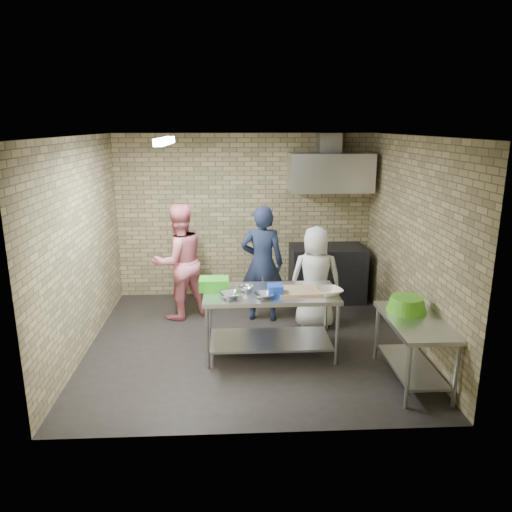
{
  "coord_description": "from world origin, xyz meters",
  "views": [
    {
      "loc": [
        -0.23,
        -6.07,
        2.84
      ],
      "look_at": [
        0.1,
        0.2,
        1.15
      ],
      "focal_mm": 34.57,
      "sensor_mm": 36.0,
      "label": 1
    }
  ],
  "objects_px": {
    "blue_tub": "(275,290)",
    "woman_pink": "(179,262)",
    "bottle_green": "(355,176)",
    "man_navy": "(262,264)",
    "woman_white": "(315,278)",
    "side_counter": "(413,350)",
    "green_basin": "(407,304)",
    "prep_table": "(270,323)",
    "green_crate": "(214,284)",
    "stove": "(327,273)"
  },
  "relations": [
    {
      "from": "blue_tub",
      "to": "woman_white",
      "type": "xyz_separation_m",
      "value": [
        0.66,
        0.93,
        -0.15
      ]
    },
    {
      "from": "green_basin",
      "to": "woman_white",
      "type": "relative_size",
      "value": 0.31
    },
    {
      "from": "side_counter",
      "to": "bottle_green",
      "type": "xyz_separation_m",
      "value": [
        0.0,
        2.99,
        1.64
      ]
    },
    {
      "from": "green_crate",
      "to": "woman_white",
      "type": "height_order",
      "value": "woman_white"
    },
    {
      "from": "man_navy",
      "to": "woman_pink",
      "type": "height_order",
      "value": "woman_pink"
    },
    {
      "from": "prep_table",
      "to": "green_crate",
      "type": "relative_size",
      "value": 4.5
    },
    {
      "from": "stove",
      "to": "blue_tub",
      "type": "bearing_deg",
      "value": -116.95
    },
    {
      "from": "stove",
      "to": "green_crate",
      "type": "distance_m",
      "value": 2.61
    },
    {
      "from": "man_navy",
      "to": "prep_table",
      "type": "bearing_deg",
      "value": 97.4
    },
    {
      "from": "side_counter",
      "to": "bottle_green",
      "type": "distance_m",
      "value": 3.41
    },
    {
      "from": "prep_table",
      "to": "green_basin",
      "type": "distance_m",
      "value": 1.67
    },
    {
      "from": "prep_table",
      "to": "stove",
      "type": "relative_size",
      "value": 1.38
    },
    {
      "from": "prep_table",
      "to": "woman_pink",
      "type": "distance_m",
      "value": 1.87
    },
    {
      "from": "green_crate",
      "to": "bottle_green",
      "type": "xyz_separation_m",
      "value": [
        2.25,
        2.08,
        1.12
      ]
    },
    {
      "from": "side_counter",
      "to": "green_basin",
      "type": "distance_m",
      "value": 0.52
    },
    {
      "from": "stove",
      "to": "green_crate",
      "type": "bearing_deg",
      "value": -134.33
    },
    {
      "from": "blue_tub",
      "to": "woman_pink",
      "type": "height_order",
      "value": "woman_pink"
    },
    {
      "from": "side_counter",
      "to": "woman_pink",
      "type": "xyz_separation_m",
      "value": [
        -2.8,
        2.1,
        0.49
      ]
    },
    {
      "from": "blue_tub",
      "to": "woman_white",
      "type": "distance_m",
      "value": 1.15
    },
    {
      "from": "prep_table",
      "to": "stove",
      "type": "xyz_separation_m",
      "value": [
        1.1,
        1.96,
        0.04
      ]
    },
    {
      "from": "woman_white",
      "to": "bottle_green",
      "type": "bearing_deg",
      "value": -115.88
    },
    {
      "from": "side_counter",
      "to": "woman_white",
      "type": "bearing_deg",
      "value": 117.42
    },
    {
      "from": "stove",
      "to": "man_navy",
      "type": "height_order",
      "value": "man_navy"
    },
    {
      "from": "stove",
      "to": "blue_tub",
      "type": "relative_size",
      "value": 6.54
    },
    {
      "from": "man_navy",
      "to": "woman_pink",
      "type": "bearing_deg",
      "value": -1.2
    },
    {
      "from": "green_crate",
      "to": "green_basin",
      "type": "bearing_deg",
      "value": -16.51
    },
    {
      "from": "stove",
      "to": "bottle_green",
      "type": "height_order",
      "value": "bottle_green"
    },
    {
      "from": "green_crate",
      "to": "blue_tub",
      "type": "height_order",
      "value": "green_crate"
    },
    {
      "from": "prep_table",
      "to": "blue_tub",
      "type": "relative_size",
      "value": 9.0
    },
    {
      "from": "stove",
      "to": "man_navy",
      "type": "relative_size",
      "value": 0.7
    },
    {
      "from": "prep_table",
      "to": "green_crate",
      "type": "bearing_deg",
      "value": 170.27
    },
    {
      "from": "stove",
      "to": "green_crate",
      "type": "relative_size",
      "value": 3.27
    },
    {
      "from": "prep_table",
      "to": "blue_tub",
      "type": "xyz_separation_m",
      "value": [
        0.05,
        -0.1,
        0.47
      ]
    },
    {
      "from": "prep_table",
      "to": "bottle_green",
      "type": "height_order",
      "value": "bottle_green"
    },
    {
      "from": "blue_tub",
      "to": "green_basin",
      "type": "bearing_deg",
      "value": -16.59
    },
    {
      "from": "man_navy",
      "to": "woman_white",
      "type": "bearing_deg",
      "value": 162.32
    },
    {
      "from": "prep_table",
      "to": "green_basin",
      "type": "xyz_separation_m",
      "value": [
        1.53,
        -0.54,
        0.42
      ]
    },
    {
      "from": "green_crate",
      "to": "man_navy",
      "type": "distance_m",
      "value": 1.23
    },
    {
      "from": "woman_pink",
      "to": "woman_white",
      "type": "distance_m",
      "value": 2.02
    },
    {
      "from": "side_counter",
      "to": "woman_white",
      "type": "height_order",
      "value": "woman_white"
    },
    {
      "from": "prep_table",
      "to": "green_basin",
      "type": "bearing_deg",
      "value": -19.48
    },
    {
      "from": "blue_tub",
      "to": "bottle_green",
      "type": "bearing_deg",
      "value": 56.94
    },
    {
      "from": "green_basin",
      "to": "woman_white",
      "type": "xyz_separation_m",
      "value": [
        -0.82,
        1.37,
        -0.1
      ]
    },
    {
      "from": "bottle_green",
      "to": "woman_pink",
      "type": "xyz_separation_m",
      "value": [
        -2.8,
        -0.89,
        -1.15
      ]
    },
    {
      "from": "blue_tub",
      "to": "woman_white",
      "type": "relative_size",
      "value": 0.12
    },
    {
      "from": "green_crate",
      "to": "man_navy",
      "type": "height_order",
      "value": "man_navy"
    },
    {
      "from": "stove",
      "to": "woman_pink",
      "type": "distance_m",
      "value": 2.48
    },
    {
      "from": "bottle_green",
      "to": "stove",
      "type": "bearing_deg",
      "value": -151.93
    },
    {
      "from": "blue_tub",
      "to": "bottle_green",
      "type": "height_order",
      "value": "bottle_green"
    },
    {
      "from": "stove",
      "to": "green_basin",
      "type": "xyz_separation_m",
      "value": [
        0.43,
        -2.5,
        0.38
      ]
    }
  ]
}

